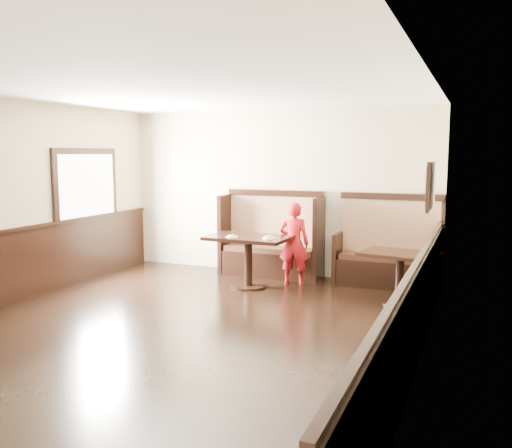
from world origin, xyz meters
The scene contains 9 objects.
ground centered at (0.00, 0.00, 0.00)m, with size 7.00×7.00×0.00m, color black.
room_shell centered at (-0.30, 0.28, 0.67)m, with size 7.00×7.00×7.00m.
booth_main centered at (0.00, 3.30, 0.53)m, with size 1.75×0.72×1.45m.
booth_neighbor centered at (1.95, 3.29, 0.48)m, with size 1.65×0.72×1.45m.
table_main centered at (-0.04, 2.37, 0.61)m, with size 1.29×0.83×0.80m.
table_neighbor centered at (2.26, 2.30, 0.54)m, with size 1.14×0.85×0.72m.
child centered at (0.55, 2.82, 0.66)m, with size 0.48×0.32×1.32m, color #AD1218.
pizza_plate_left centered at (-0.24, 2.20, 0.81)m, with size 0.18×0.18×0.03m.
pizza_plate_right centered at (0.34, 2.29, 0.82)m, with size 0.21×0.21×0.04m.
Camera 1 is at (3.22, -5.19, 2.06)m, focal length 38.00 mm.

